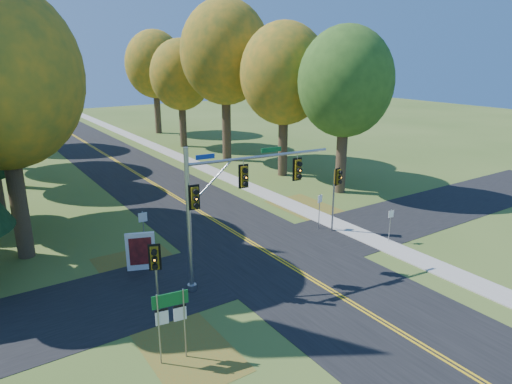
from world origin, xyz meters
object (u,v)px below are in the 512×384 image
east_signal_pole (337,184)px  route_sign_cluster (171,312)px  info_kiosk (141,252)px  traffic_mast (227,196)px

east_signal_pole → route_sign_cluster: east_signal_pole is taller
east_signal_pole → info_kiosk: bearing=159.3°
east_signal_pole → traffic_mast: bearing=179.8°
route_sign_cluster → info_kiosk: size_ratio=1.38×
route_sign_cluster → info_kiosk: (1.61, 7.58, -0.94)m
route_sign_cluster → info_kiosk: route_sign_cluster is taller
traffic_mast → east_signal_pole: (8.80, 1.99, -1.29)m
traffic_mast → east_signal_pole: bearing=19.3°
east_signal_pole → info_kiosk: (-11.82, 1.60, -2.08)m
traffic_mast → info_kiosk: traffic_mast is taller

